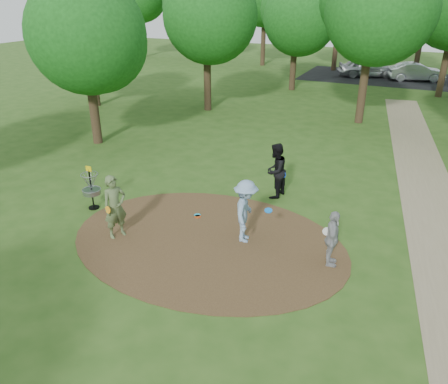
% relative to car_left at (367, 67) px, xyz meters
% --- Properties ---
extents(ground, '(100.00, 100.00, 0.00)m').
position_rel_car_left_xyz_m(ground, '(-0.23, -29.79, -0.80)').
color(ground, '#2D5119').
rests_on(ground, ground).
extents(dirt_clearing, '(8.40, 8.40, 0.02)m').
position_rel_car_left_xyz_m(dirt_clearing, '(-0.23, -29.79, -0.79)').
color(dirt_clearing, '#47301C').
rests_on(dirt_clearing, ground).
extents(footpath, '(7.55, 39.89, 0.01)m').
position_rel_car_left_xyz_m(footpath, '(6.27, -27.79, -0.79)').
color(footpath, '#8C7A5B').
rests_on(footpath, ground).
extents(parking_lot, '(14.00, 8.00, 0.01)m').
position_rel_car_left_xyz_m(parking_lot, '(1.77, 0.21, -0.79)').
color(parking_lot, black).
rests_on(parking_lot, ground).
extents(player_observer_with_disc, '(0.73, 0.85, 1.97)m').
position_rel_car_left_xyz_m(player_observer_with_disc, '(-2.82, -30.66, 0.19)').
color(player_observer_with_disc, '#566A3D').
rests_on(player_observer_with_disc, ground).
extents(player_throwing_with_disc, '(1.30, 1.37, 1.92)m').
position_rel_car_left_xyz_m(player_throwing_with_disc, '(0.78, -29.27, 0.17)').
color(player_throwing_with_disc, '#84A3C5').
rests_on(player_throwing_with_disc, ground).
extents(player_walking_with_disc, '(0.89, 1.07, 1.99)m').
position_rel_car_left_xyz_m(player_walking_with_disc, '(0.58, -26.01, 0.20)').
color(player_walking_with_disc, black).
rests_on(player_walking_with_disc, ground).
extents(player_waiting_with_disc, '(0.56, 1.00, 1.61)m').
position_rel_car_left_xyz_m(player_waiting_with_disc, '(3.34, -29.50, 0.01)').
color(player_waiting_with_disc, '#9A9B9D').
rests_on(player_waiting_with_disc, ground).
extents(disc_ground_cyan, '(0.22, 0.22, 0.02)m').
position_rel_car_left_xyz_m(disc_ground_cyan, '(-1.24, -28.51, -0.77)').
color(disc_ground_cyan, '#1AADD2').
rests_on(disc_ground_cyan, dirt_clearing).
extents(disc_ground_red, '(0.22, 0.22, 0.02)m').
position_rel_car_left_xyz_m(disc_ground_red, '(-1.18, -28.60, -0.77)').
color(disc_ground_red, '#BE4013').
rests_on(disc_ground_red, dirt_clearing).
extents(car_left, '(5.04, 3.41, 1.59)m').
position_rel_car_left_xyz_m(car_left, '(0.00, 0.00, 0.00)').
color(car_left, '#A3A5AB').
rests_on(car_left, ground).
extents(car_right, '(4.61, 2.73, 1.44)m').
position_rel_car_left_xyz_m(car_right, '(3.95, -0.20, -0.08)').
color(car_right, '#A8ADB0').
rests_on(car_right, ground).
extents(disc_golf_basket, '(0.63, 0.63, 1.54)m').
position_rel_car_left_xyz_m(disc_golf_basket, '(-4.73, -29.49, 0.08)').
color(disc_golf_basket, black).
rests_on(disc_golf_basket, ground).
extents(tree_ring, '(37.03, 46.04, 9.56)m').
position_rel_car_left_xyz_m(tree_ring, '(1.93, -20.64, 4.45)').
color(tree_ring, '#332316').
rests_on(tree_ring, ground).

